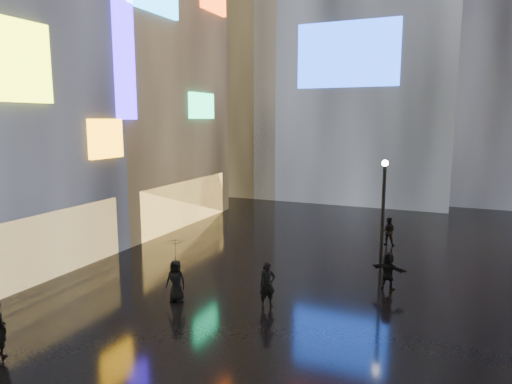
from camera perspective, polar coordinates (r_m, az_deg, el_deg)
The scene contains 9 objects.
ground at distance 21.40m, azimuth 8.66°, elevation -10.16°, with size 140.00×140.00×0.00m, color black.
building_left_far at distance 33.33m, azimuth -16.51°, elevation 15.56°, with size 10.28×12.00×22.00m.
tower_flank_left at distance 46.11m, azimuth -1.25°, elevation 16.55°, with size 10.00×10.00×26.00m, color black.
lamp_far at distance 21.75m, azimuth 15.60°, elevation -2.04°, with size 0.30×0.30×5.20m.
pedestrian_4 at distance 18.33m, azimuth -9.98°, elevation -10.85°, with size 0.79×0.52×1.62m, color black.
pedestrian_5 at distance 19.96m, azimuth 16.18°, elevation -9.46°, with size 1.47×0.47×1.58m, color black.
pedestrian_6 at distance 17.50m, azimuth 1.43°, elevation -11.50°, with size 0.63×0.41×1.73m, color black.
pedestrian_7 at distance 26.76m, azimuth 16.20°, elevation -4.73°, with size 0.77×0.60×1.58m, color black.
umbrella_2 at distance 17.94m, azimuth -10.09°, elevation -7.12°, with size 0.93×0.95×0.86m, color black.
Camera 1 is at (5.00, 0.41, 7.02)m, focal length 32.00 mm.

